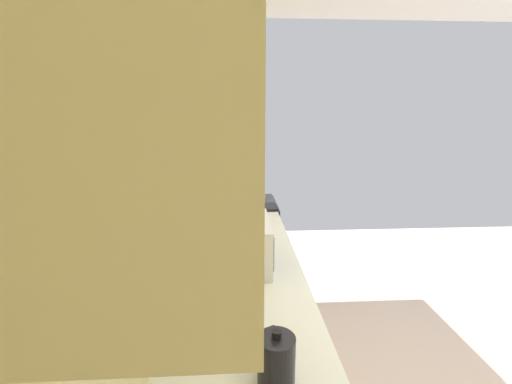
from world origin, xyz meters
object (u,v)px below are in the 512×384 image
oven_range (242,245)px  kettle (276,359)px  microwave (239,242)px  bowl (254,227)px

oven_range → kettle: size_ratio=5.88×
oven_range → microwave: microwave is taller
microwave → kettle: bearing=-172.4°
oven_range → bowl: bearing=-174.1°
oven_range → kettle: 2.26m
kettle → oven_range: bearing=2.1°
bowl → kettle: kettle is taller
bowl → microwave: bearing=168.4°
bowl → kettle: size_ratio=0.72×
microwave → kettle: size_ratio=2.54×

